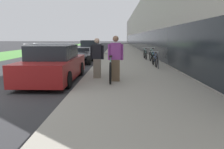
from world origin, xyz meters
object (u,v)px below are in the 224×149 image
parked_sedan_curbside (54,65)px  parked_sedan_far (90,49)px  cruiser_bike_middle (152,56)px  tandem_bicycle (111,69)px  person_rider (116,59)px  cruiser_bike_nearest (155,60)px  cruiser_bike_farthest (145,54)px  person_bystander (97,58)px  bike_rack_hoop (158,59)px  vintage_roadster_curbside (80,57)px

parked_sedan_curbside → parked_sedan_far: parked_sedan_curbside is taller
cruiser_bike_middle → tandem_bicycle: bearing=-112.1°
person_rider → parked_sedan_far: 13.77m
person_rider → parked_sedan_curbside: bearing=168.2°
cruiser_bike_nearest → cruiser_bike_farthest: (0.00, 4.35, 0.01)m
parked_sedan_far → person_bystander: bearing=-81.8°
person_bystander → cruiser_bike_farthest: person_bystander is taller
person_bystander → bike_rack_hoop: person_bystander is taller
bike_rack_hoop → cruiser_bike_farthest: 5.17m
tandem_bicycle → cruiser_bike_farthest: 8.74m
parked_sedan_curbside → parked_sedan_far: bearing=90.5°
bike_rack_hoop → parked_sedan_far: size_ratio=0.18×
person_rider → cruiser_bike_middle: bearing=70.2°
person_bystander → person_rider: bearing=-40.9°
person_bystander → parked_sedan_far: size_ratio=0.34×
tandem_bicycle → bike_rack_hoop: tandem_bicycle is taller
cruiser_bike_nearest → parked_sedan_curbside: (-4.69, -3.87, 0.20)m
person_rider → bike_rack_hoop: 4.21m
person_rider → parked_sedan_curbside: size_ratio=0.38×
tandem_bicycle → parked_sedan_curbside: bearing=175.2°
tandem_bicycle → bike_rack_hoop: bearing=53.5°
cruiser_bike_farthest → parked_sedan_far: (-4.81, 4.78, 0.21)m
cruiser_bike_nearest → tandem_bicycle: bearing=-120.4°
cruiser_bike_middle → parked_sedan_far: 8.51m
parked_sedan_far → vintage_roadster_curbside: bearing=-89.2°
tandem_bicycle → cruiser_bike_nearest: (2.38, 4.06, -0.06)m
cruiser_bike_middle → person_rider: bearing=-109.8°
person_bystander → cruiser_bike_nearest: (2.96, 3.73, -0.45)m
cruiser_bike_nearest → parked_sedan_far: bearing=117.8°
cruiser_bike_farthest → parked_sedan_far: size_ratio=0.37×
cruiser_bike_farthest → parked_sedan_curbside: (-4.69, -8.22, 0.19)m
cruiser_bike_middle → parked_sedan_curbside: parked_sedan_curbside is taller
tandem_bicycle → vintage_roadster_curbside: size_ratio=0.62×
cruiser_bike_farthest → parked_sedan_far: 6.78m
cruiser_bike_nearest → person_bystander: bearing=-128.4°
parked_sedan_far → person_rider: bearing=-79.1°
person_rider → bike_rack_hoop: person_rider is taller
tandem_bicycle → cruiser_bike_nearest: size_ratio=1.56×
person_bystander → cruiser_bike_farthest: (2.96, 8.08, -0.44)m
vintage_roadster_curbside → parked_sedan_far: 6.52m
person_bystander → parked_sedan_curbside: bearing=-175.5°
person_bystander → cruiser_bike_nearest: person_bystander is taller
parked_sedan_curbside → person_bystander: bearing=4.5°
tandem_bicycle → parked_sedan_curbside: size_ratio=0.59×
person_rider → cruiser_bike_nearest: person_rider is taller
tandem_bicycle → parked_sedan_far: 13.41m
tandem_bicycle → cruiser_bike_nearest: 4.71m
bike_rack_hoop → parked_sedan_curbside: (-4.70, -3.04, 0.04)m
parked_sedan_curbside → person_rider: bearing=-11.8°
bike_rack_hoop → cruiser_bike_farthest: bearing=90.1°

